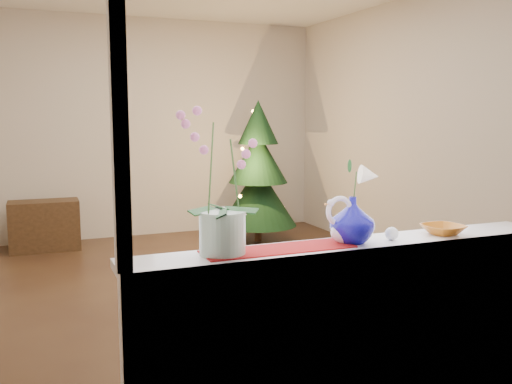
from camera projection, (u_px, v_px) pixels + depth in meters
ground at (205, 289)px, 4.99m from camera, size 5.00×5.00×0.00m
wall_back at (144, 128)px, 7.09m from camera, size 4.50×0.10×2.70m
wall_front at (370, 153)px, 2.51m from camera, size 4.50×0.10×2.70m
wall_right at (420, 132)px, 5.65m from camera, size 0.10×5.00×2.70m
window_apron at (360, 346)px, 2.67m from camera, size 2.20×0.08×0.88m
windowsill at (352, 247)px, 2.69m from camera, size 2.20×0.26×0.04m
window_frame at (368, 73)px, 2.49m from camera, size 2.22×0.06×1.60m
runner at (279, 249)px, 2.55m from camera, size 0.70×0.20×0.01m
orchid_pot at (222, 182)px, 2.41m from camera, size 0.28×0.28×0.63m
swan at (349, 221)px, 2.66m from camera, size 0.27×0.15×0.21m
blue_vase at (352, 216)px, 2.67m from camera, size 0.27×0.27×0.25m
lily at (353, 170)px, 2.64m from camera, size 0.14×0.08×0.19m
paperweight at (392, 234)px, 2.73m from camera, size 0.08×0.08×0.06m
amber_dish at (443, 230)px, 2.87m from camera, size 0.19×0.19×0.04m
xmas_tree at (258, 171)px, 6.79m from camera, size 1.06×1.06×1.69m
side_table at (45, 226)px, 6.40m from camera, size 0.76×0.39×0.56m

